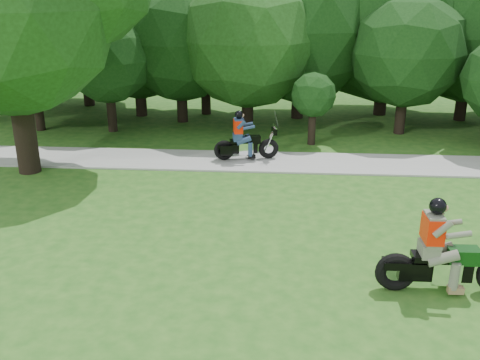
{
  "coord_description": "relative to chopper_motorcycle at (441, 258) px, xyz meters",
  "views": [
    {
      "loc": [
        -2.57,
        -9.18,
        5.62
      ],
      "look_at": [
        -3.52,
        3.59,
        0.96
      ],
      "focal_mm": 40.0,
      "sensor_mm": 36.0,
      "label": 1
    }
  ],
  "objects": [
    {
      "name": "walkway",
      "position": [
        -0.6,
        7.84,
        -0.69
      ],
      "size": [
        60.0,
        2.2,
        0.06
      ],
      "primitive_type": "cube",
      "color": "#979792",
      "rests_on": "ground"
    },
    {
      "name": "ground",
      "position": [
        -0.6,
        -0.16,
        -0.72
      ],
      "size": [
        100.0,
        100.0,
        0.0
      ],
      "primitive_type": "plane",
      "color": "#235819",
      "rests_on": "ground"
    },
    {
      "name": "touring_motorcycle",
      "position": [
        -4.37,
        7.96,
        -0.05
      ],
      "size": [
        2.21,
        0.95,
        1.69
      ],
      "rotation": [
        0.0,
        0.0,
        0.2
      ],
      "color": "black",
      "rests_on": "walkway"
    },
    {
      "name": "chopper_motorcycle",
      "position": [
        0.0,
        0.0,
        0.0
      ],
      "size": [
        2.73,
        0.73,
        1.95
      ],
      "rotation": [
        0.0,
        0.0,
        0.02
      ],
      "color": "black",
      "rests_on": "ground"
    },
    {
      "name": "tree_line",
      "position": [
        0.39,
        14.44,
        2.93
      ],
      "size": [
        40.17,
        12.25,
        7.89
      ],
      "color": "black",
      "rests_on": "ground"
    }
  ]
}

